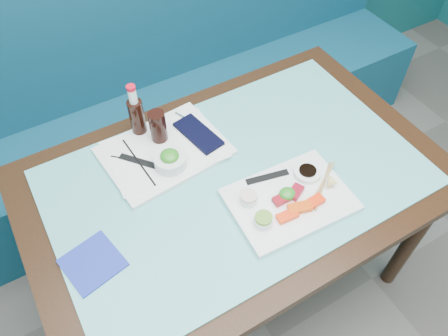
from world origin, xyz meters
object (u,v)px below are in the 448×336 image
serving_tray (164,151)px  blue_napkin (93,263)px  sashimi_plate (289,200)px  seaweed_bowl (170,161)px  booth_bench (149,111)px  dining_table (236,192)px  cola_bottle_body (137,118)px  cola_glass (158,127)px

serving_tray → blue_napkin: bearing=-147.5°
sashimi_plate → serving_tray: 0.47m
serving_tray → seaweed_bowl: size_ratio=3.74×
seaweed_bowl → blue_napkin: (-0.35, -0.21, -0.03)m
booth_bench → sashimi_plate: booth_bench is taller
seaweed_bowl → blue_napkin: size_ratio=0.72×
blue_napkin → booth_bench: bearing=59.9°
blue_napkin → seaweed_bowl: bearing=30.4°
dining_table → serving_tray: (-0.16, 0.22, 0.10)m
sashimi_plate → blue_napkin: bearing=173.1°
serving_tray → blue_napkin: serving_tray is taller
dining_table → sashimi_plate: (0.09, -0.17, 0.10)m
sashimi_plate → dining_table: bearing=120.9°
sashimi_plate → seaweed_bowl: (-0.26, 0.31, 0.03)m
serving_tray → cola_bottle_body: cola_bottle_body is taller
dining_table → cola_glass: cola_glass is taller
cola_bottle_body → seaweed_bowl: bearing=-82.7°
booth_bench → blue_napkin: size_ratio=19.72×
seaweed_bowl → blue_napkin: seaweed_bowl is taller
sashimi_plate → serving_tray: bearing=126.3°
dining_table → sashimi_plate: 0.22m
sashimi_plate → booth_bench: bearing=98.3°
serving_tray → cola_glass: cola_glass is taller
sashimi_plate → blue_napkin: sashimi_plate is taller
booth_bench → blue_napkin: booth_bench is taller
cola_bottle_body → blue_napkin: size_ratio=1.00×
dining_table → serving_tray: bearing=127.1°
seaweed_bowl → blue_napkin: 0.41m
cola_glass → blue_napkin: bearing=-137.8°
dining_table → sashimi_plate: sashimi_plate is taller
booth_bench → cola_bottle_body: 0.70m
sashimi_plate → blue_napkin: size_ratio=2.49×
cola_bottle_body → blue_napkin: cola_bottle_body is taller
booth_bench → cola_glass: 0.75m
serving_tray → blue_napkin: size_ratio=2.70×
cola_glass → cola_bottle_body: (-0.05, 0.07, 0.00)m
serving_tray → sashimi_plate: bearing=-62.3°
cola_bottle_body → blue_napkin: bearing=-128.5°
booth_bench → cola_bottle_body: bearing=-111.9°
booth_bench → seaweed_bowl: size_ratio=27.38×
dining_table → sashimi_plate: bearing=-62.3°
dining_table → seaweed_bowl: seaweed_bowl is taller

